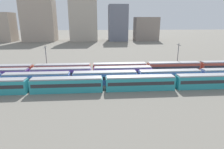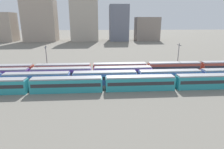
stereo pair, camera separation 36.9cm
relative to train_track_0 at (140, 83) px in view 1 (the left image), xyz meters
The scene contains 12 objects.
ground_plane 36.37m from the train_track_0, 167.60° to the left, with size 600.00×600.00×0.00m, color slate.
train_track_0 is the anchor object (origin of this frame).
train_track_1 5.22m from the train_track_0, 85.18° to the left, with size 112.50×3.06×3.75m.
train_track_2 24.44m from the train_track_0, 154.81° to the left, with size 55.80×3.06×3.75m.
train_track_3 16.01m from the train_track_0, 102.99° to the left, with size 93.60×3.06×3.75m.
catenary_pole_1 34.19m from the train_track_0, 146.79° to the left, with size 0.24×3.20×9.47m.
catenary_pole_3 25.75m from the train_track_0, 46.20° to the left, with size 0.24×3.20×9.83m.
distant_building_0 152.60m from the train_track_0, 125.43° to the left, with size 14.39×17.17×23.67m, color #A89989.
distant_building_1 138.44m from the train_track_0, 115.63° to the left, with size 26.63×17.04×33.89m, color #A89989.
distant_building_2 126.92m from the train_track_0, 100.11° to the left, with size 23.14×17.50×33.77m, color #B2A899.
distant_building_3 125.00m from the train_track_0, 86.59° to the left, with size 15.96×18.45×30.17m, color slate.
distant_building_4 128.58m from the train_track_0, 75.23° to the left, with size 20.51×14.69×20.07m, color gray.
Camera 1 is at (24.44, -46.42, 17.78)m, focal length 30.38 mm.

